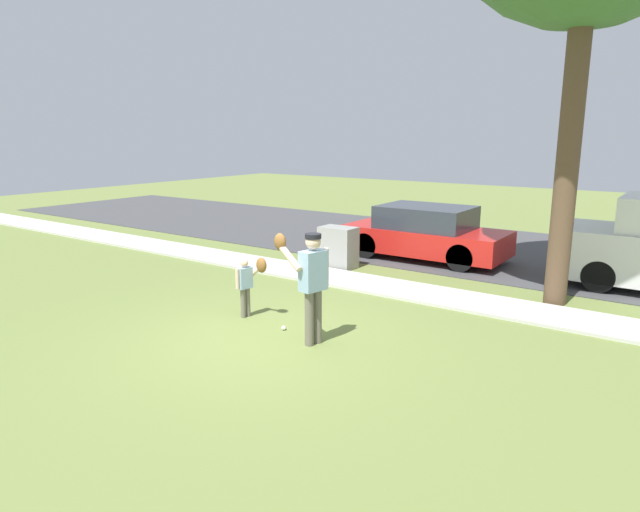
# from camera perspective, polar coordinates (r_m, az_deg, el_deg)

# --- Properties ---
(ground_plane) EXTENTS (48.00, 48.00, 0.00)m
(ground_plane) POSITION_cam_1_polar(r_m,az_deg,el_deg) (11.38, 6.08, -3.34)
(ground_plane) COLOR olive
(sidewalk_strip) EXTENTS (36.00, 1.20, 0.06)m
(sidewalk_strip) POSITION_cam_1_polar(r_m,az_deg,el_deg) (11.46, 6.33, -3.08)
(sidewalk_strip) COLOR beige
(sidewalk_strip) RESTS_ON ground
(road_surface) EXTENTS (36.00, 6.80, 0.02)m
(road_surface) POSITION_cam_1_polar(r_m,az_deg,el_deg) (15.92, 15.09, 0.91)
(road_surface) COLOR #424244
(road_surface) RESTS_ON ground
(person_adult) EXTENTS (0.76, 0.59, 1.69)m
(person_adult) POSITION_cam_1_polar(r_m,az_deg,el_deg) (8.12, -0.99, -2.05)
(person_adult) COLOR #6B6656
(person_adult) RESTS_ON ground
(person_child) EXTENTS (0.51, 0.37, 1.07)m
(person_child) POSITION_cam_1_polar(r_m,az_deg,el_deg) (9.46, -7.33, -2.32)
(person_child) COLOR #6B6656
(person_child) RESTS_ON ground
(baseball) EXTENTS (0.07, 0.07, 0.07)m
(baseball) POSITION_cam_1_polar(r_m,az_deg,el_deg) (8.99, -3.77, -7.42)
(baseball) COLOR white
(baseball) RESTS_ON ground
(utility_cabinet) EXTENTS (0.84, 0.54, 0.97)m
(utility_cabinet) POSITION_cam_1_polar(r_m,az_deg,el_deg) (12.97, 1.89, 0.90)
(utility_cabinet) COLOR gray
(utility_cabinet) RESTS_ON ground
(parked_hatchback_red) EXTENTS (4.00, 1.75, 1.33)m
(parked_hatchback_red) POSITION_cam_1_polar(r_m,az_deg,el_deg) (14.05, 10.81, 2.31)
(parked_hatchback_red) COLOR red
(parked_hatchback_red) RESTS_ON road_surface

